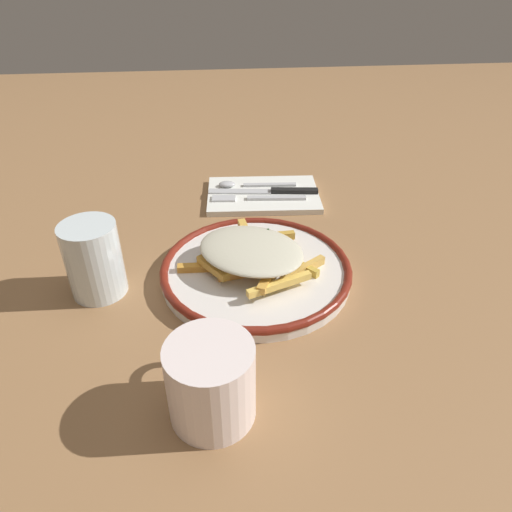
% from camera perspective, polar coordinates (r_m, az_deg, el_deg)
% --- Properties ---
extents(ground_plane, '(2.60, 2.60, 0.00)m').
position_cam_1_polar(ground_plane, '(0.69, 0.00, -2.54)').
color(ground_plane, '#936A43').
extents(plate, '(0.28, 0.28, 0.02)m').
position_cam_1_polar(plate, '(0.69, 0.00, -1.72)').
color(plate, silver).
rests_on(plate, ground_plane).
extents(fries_heap, '(0.19, 0.22, 0.04)m').
position_cam_1_polar(fries_heap, '(0.67, -0.45, 0.45)').
color(fries_heap, '#F0B963').
rests_on(fries_heap, plate).
extents(napkin, '(0.16, 0.22, 0.01)m').
position_cam_1_polar(napkin, '(0.91, 0.88, 7.48)').
color(napkin, white).
rests_on(napkin, ground_plane).
extents(fork, '(0.03, 0.18, 0.01)m').
position_cam_1_polar(fork, '(0.88, 0.28, 7.09)').
color(fork, silver).
rests_on(fork, napkin).
extents(knife, '(0.04, 0.21, 0.01)m').
position_cam_1_polar(knife, '(0.90, 2.09, 7.94)').
color(knife, black).
rests_on(knife, napkin).
extents(spoon, '(0.03, 0.15, 0.01)m').
position_cam_1_polar(spoon, '(0.93, -1.49, 8.74)').
color(spoon, silver).
rests_on(spoon, napkin).
extents(water_glass, '(0.08, 0.08, 0.11)m').
position_cam_1_polar(water_glass, '(0.67, -19.20, -0.41)').
color(water_glass, silver).
rests_on(water_glass, ground_plane).
extents(coffee_mug, '(0.12, 0.09, 0.09)m').
position_cam_1_polar(coffee_mug, '(0.49, -5.51, -14.96)').
color(coffee_mug, white).
rests_on(coffee_mug, ground_plane).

